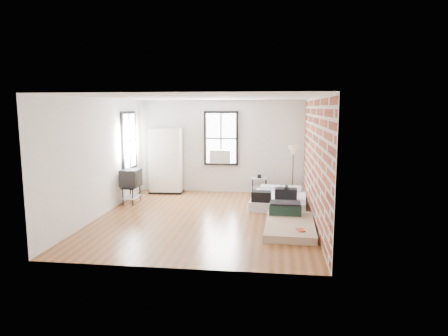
# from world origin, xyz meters

# --- Properties ---
(ground) EXTENTS (6.00, 6.00, 0.00)m
(ground) POSITION_xyz_m (0.00, 0.00, 0.00)
(ground) COLOR brown
(ground) RESTS_ON ground
(room_shell) EXTENTS (5.02, 6.02, 2.80)m
(room_shell) POSITION_xyz_m (0.23, 0.36, 1.74)
(room_shell) COLOR silver
(room_shell) RESTS_ON ground
(mattress_main) EXTENTS (1.53, 1.99, 0.61)m
(mattress_main) POSITION_xyz_m (1.74, 1.48, 0.17)
(mattress_main) COLOR white
(mattress_main) RESTS_ON ground
(mattress_bare) EXTENTS (1.09, 1.98, 0.42)m
(mattress_bare) POSITION_xyz_m (1.93, -0.49, 0.13)
(mattress_bare) COLOR tan
(mattress_bare) RESTS_ON ground
(wardrobe) EXTENTS (1.02, 0.63, 1.96)m
(wardrobe) POSITION_xyz_m (-1.63, 2.65, 0.98)
(wardrobe) COLOR black
(wardrobe) RESTS_ON ground
(side_table) EXTENTS (0.48, 0.40, 0.60)m
(side_table) POSITION_xyz_m (1.18, 2.72, 0.40)
(side_table) COLOR black
(side_table) RESTS_ON ground
(floor_lamp) EXTENTS (0.32, 0.32, 1.48)m
(floor_lamp) POSITION_xyz_m (2.15, 2.65, 1.26)
(floor_lamp) COLOR black
(floor_lamp) RESTS_ON ground
(tv_stand) EXTENTS (0.48, 0.66, 0.93)m
(tv_stand) POSITION_xyz_m (-2.21, 1.21, 0.66)
(tv_stand) COLOR black
(tv_stand) RESTS_ON ground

